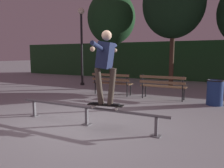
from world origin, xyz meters
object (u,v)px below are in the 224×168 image
(lamp_post_left, at_px, (82,37))
(trash_can, at_px, (215,92))
(park_bench_left_center, at_px, (163,84))
(grind_rail, at_px, (87,110))
(skateboarder, at_px, (105,61))
(park_bench_leftmost, at_px, (112,81))
(skateboard, at_px, (106,105))
(tree_far_left, at_px, (111,18))
(tree_behind_benches, at_px, (174,4))

(lamp_post_left, xyz_separation_m, trash_can, (6.32, -1.99, -2.07))
(lamp_post_left, bearing_deg, park_bench_left_center, -21.87)
(grind_rail, xyz_separation_m, skateboarder, (0.49, 0.00, 1.11))
(skateboarder, height_order, park_bench_left_center, skateboarder)
(skateboarder, distance_m, trash_can, 4.14)
(grind_rail, distance_m, park_bench_leftmost, 3.76)
(park_bench_left_center, relative_size, lamp_post_left, 0.41)
(park_bench_leftmost, height_order, lamp_post_left, lamp_post_left)
(skateboarder, bearing_deg, grind_rail, -179.95)
(lamp_post_left, bearing_deg, skateboarder, -51.80)
(skateboard, height_order, trash_can, trash_can)
(grind_rail, relative_size, lamp_post_left, 0.97)
(tree_far_left, distance_m, lamp_post_left, 2.28)
(lamp_post_left, bearing_deg, park_bench_leftmost, -35.23)
(lamp_post_left, relative_size, trash_can, 4.88)
(tree_far_left, bearing_deg, park_bench_left_center, -43.73)
(grind_rail, xyz_separation_m, lamp_post_left, (-3.79, 5.44, 2.15))
(lamp_post_left, bearing_deg, grind_rail, -55.11)
(skateboarder, bearing_deg, park_bench_leftmost, 114.68)
(tree_behind_benches, height_order, lamp_post_left, tree_behind_benches)
(tree_behind_benches, bearing_deg, trash_can, -59.36)
(grind_rail, xyz_separation_m, park_bench_leftmost, (-1.16, 3.58, 0.21))
(skateboarder, height_order, tree_far_left, tree_far_left)
(tree_far_left, relative_size, lamp_post_left, 1.30)
(grind_rail, distance_m, skateboard, 0.51)
(grind_rail, distance_m, tree_far_left, 8.51)
(skateboard, xyz_separation_m, park_bench_leftmost, (-1.64, 3.58, 0.03))
(skateboard, height_order, park_bench_left_center, park_bench_left_center)
(park_bench_left_center, bearing_deg, tree_far_left, 136.27)
(skateboarder, height_order, trash_can, skateboarder)
(park_bench_leftmost, xyz_separation_m, tree_far_left, (-1.85, 3.69, 3.06))
(grind_rail, height_order, park_bench_left_center, park_bench_left_center)
(grind_rail, height_order, skateboarder, skateboarder)
(park_bench_left_center, bearing_deg, trash_can, -4.35)
(park_bench_left_center, height_order, lamp_post_left, lamp_post_left)
(skateboard, height_order, park_bench_leftmost, park_bench_leftmost)
(trash_can, bearing_deg, lamp_post_left, 162.52)
(park_bench_leftmost, bearing_deg, skateboard, -65.36)
(park_bench_left_center, relative_size, tree_far_left, 0.32)
(tree_behind_benches, bearing_deg, lamp_post_left, -160.35)
(tree_behind_benches, xyz_separation_m, trash_can, (2.08, -3.50, -3.54))
(park_bench_leftmost, relative_size, lamp_post_left, 0.41)
(park_bench_left_center, relative_size, tree_behind_benches, 0.29)
(park_bench_leftmost, height_order, park_bench_left_center, same)
(park_bench_leftmost, bearing_deg, skateboarder, -65.32)
(grind_rail, height_order, park_bench_leftmost, park_bench_leftmost)
(lamp_post_left, bearing_deg, tree_behind_benches, 19.65)
(skateboarder, bearing_deg, trash_can, 59.40)
(tree_behind_benches, distance_m, lamp_post_left, 4.74)
(grind_rail, height_order, lamp_post_left, lamp_post_left)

